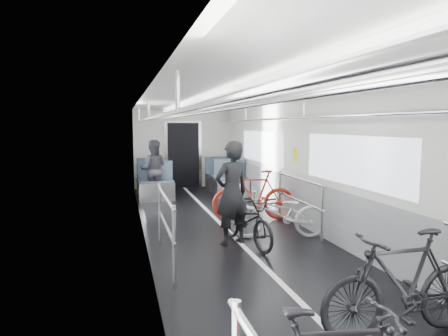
{
  "coord_description": "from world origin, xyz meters",
  "views": [
    {
      "loc": [
        -1.85,
        -5.24,
        1.92
      ],
      "look_at": [
        0.0,
        1.93,
        1.13
      ],
      "focal_mm": 32.0,
      "sensor_mm": 36.0,
      "label": 1
    }
  ],
  "objects_px": {
    "bike_aisle": "(247,220)",
    "person_standing": "(232,193)",
    "bike_right_mid": "(279,213)",
    "person_seated": "(153,170)",
    "bike_right_near": "(403,284)",
    "bike_right_far": "(254,195)"
  },
  "relations": [
    {
      "from": "bike_aisle",
      "to": "person_standing",
      "type": "bearing_deg",
      "value": 142.61
    },
    {
      "from": "bike_right_mid",
      "to": "bike_aisle",
      "type": "distance_m",
      "value": 0.7
    },
    {
      "from": "bike_right_mid",
      "to": "person_standing",
      "type": "distance_m",
      "value": 0.97
    },
    {
      "from": "bike_right_mid",
      "to": "person_standing",
      "type": "xyz_separation_m",
      "value": [
        -0.88,
        -0.13,
        0.41
      ]
    },
    {
      "from": "bike_aisle",
      "to": "person_seated",
      "type": "bearing_deg",
      "value": 91.59
    },
    {
      "from": "person_seated",
      "to": "person_standing",
      "type": "bearing_deg",
      "value": 111.79
    },
    {
      "from": "bike_right_near",
      "to": "person_standing",
      "type": "bearing_deg",
      "value": -166.82
    },
    {
      "from": "person_seated",
      "to": "bike_right_mid",
      "type": "bearing_deg",
      "value": 122.97
    },
    {
      "from": "person_standing",
      "to": "person_seated",
      "type": "relative_size",
      "value": 1.08
    },
    {
      "from": "bike_right_near",
      "to": "bike_right_far",
      "type": "height_order",
      "value": "bike_right_far"
    },
    {
      "from": "bike_right_far",
      "to": "bike_aisle",
      "type": "relative_size",
      "value": 1.1
    },
    {
      "from": "bike_aisle",
      "to": "person_standing",
      "type": "xyz_separation_m",
      "value": [
        -0.22,
        0.1,
        0.43
      ]
    },
    {
      "from": "bike_right_mid",
      "to": "person_seated",
      "type": "xyz_separation_m",
      "value": [
        -1.79,
        4.2,
        0.34
      ]
    },
    {
      "from": "bike_right_far",
      "to": "person_standing",
      "type": "bearing_deg",
      "value": -19.4
    },
    {
      "from": "bike_right_near",
      "to": "bike_right_far",
      "type": "xyz_separation_m",
      "value": [
        0.14,
        4.61,
        0.02
      ]
    },
    {
      "from": "bike_aisle",
      "to": "person_seated",
      "type": "distance_m",
      "value": 4.59
    },
    {
      "from": "bike_aisle",
      "to": "person_standing",
      "type": "height_order",
      "value": "person_standing"
    },
    {
      "from": "bike_right_far",
      "to": "person_standing",
      "type": "distance_m",
      "value": 1.75
    },
    {
      "from": "person_standing",
      "to": "person_seated",
      "type": "height_order",
      "value": "person_standing"
    },
    {
      "from": "bike_right_mid",
      "to": "person_seated",
      "type": "height_order",
      "value": "person_seated"
    },
    {
      "from": "bike_right_near",
      "to": "person_seated",
      "type": "relative_size",
      "value": 1.06
    },
    {
      "from": "person_standing",
      "to": "bike_aisle",
      "type": "bearing_deg",
      "value": 136.79
    }
  ]
}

